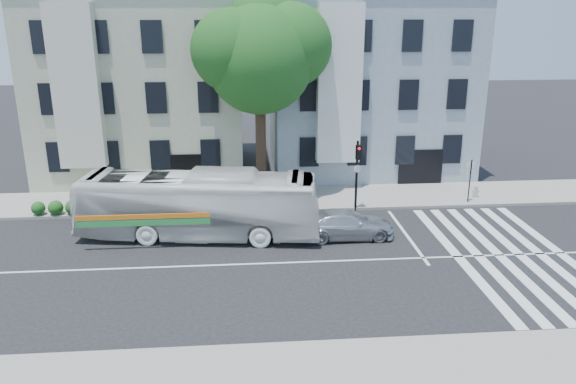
{
  "coord_description": "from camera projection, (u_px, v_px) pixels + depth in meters",
  "views": [
    {
      "loc": [
        -0.97,
        -21.06,
        9.98
      ],
      "look_at": [
        0.94,
        2.08,
        2.4
      ],
      "focal_mm": 35.0,
      "sensor_mm": 36.0,
      "label": 1
    }
  ],
  "objects": [
    {
      "name": "sidewalk_far",
      "position": [
        262.0,
        199.0,
        30.68
      ],
      "size": [
        80.0,
        4.0,
        0.15
      ],
      "primitive_type": "cube",
      "color": "gray",
      "rests_on": "ground"
    },
    {
      "name": "fire_hydrant",
      "position": [
        476.0,
        191.0,
        30.7
      ],
      "size": [
        0.39,
        0.23,
        0.69
      ],
      "rotation": [
        0.0,
        0.0,
        -0.15
      ],
      "color": "#AFAFAB",
      "rests_on": "sidewalk_far"
    },
    {
      "name": "ground",
      "position": [
        269.0,
        263.0,
        23.13
      ],
      "size": [
        120.0,
        120.0,
        0.0
      ],
      "primitive_type": "plane",
      "color": "black",
      "rests_on": "ground"
    },
    {
      "name": "building_left",
      "position": [
        145.0,
        84.0,
        35.08
      ],
      "size": [
        12.0,
        10.0,
        11.0
      ],
      "primitive_type": "cube",
      "color": "#A9AE92",
      "rests_on": "ground"
    },
    {
      "name": "hedge",
      "position": [
        125.0,
        206.0,
        28.39
      ],
      "size": [
        8.52,
        2.27,
        0.7
      ],
      "primitive_type": null,
      "rotation": [
        0.0,
        0.0,
        0.17
      ],
      "color": "#23531B",
      "rests_on": "sidewalk_far"
    },
    {
      "name": "sedan",
      "position": [
        346.0,
        224.0,
        25.58
      ],
      "size": [
        1.86,
        4.44,
        1.28
      ],
      "primitive_type": "imported",
      "rotation": [
        0.0,
        0.0,
        1.59
      ],
      "color": "silver",
      "rests_on": "ground"
    },
    {
      "name": "bus",
      "position": [
        199.0,
        205.0,
        25.44
      ],
      "size": [
        4.0,
        11.25,
        3.06
      ],
      "primitive_type": "imported",
      "rotation": [
        0.0,
        0.0,
        1.44
      ],
      "color": "silver",
      "rests_on": "ground"
    },
    {
      "name": "far_sign_pole",
      "position": [
        470.0,
        175.0,
        29.63
      ],
      "size": [
        0.42,
        0.19,
        2.33
      ],
      "rotation": [
        0.0,
        0.0,
        0.17
      ],
      "color": "black",
      "rests_on": "sidewalk_far"
    },
    {
      "name": "street_tree",
      "position": [
        260.0,
        53.0,
        28.98
      ],
      "size": [
        7.3,
        5.9,
        11.1
      ],
      "color": "#2D2116",
      "rests_on": "ground"
    },
    {
      "name": "building_right",
      "position": [
        365.0,
        82.0,
        36.18
      ],
      "size": [
        12.0,
        10.0,
        11.0
      ],
      "primitive_type": "cube",
      "color": "#8693A0",
      "rests_on": "ground"
    },
    {
      "name": "traffic_signal",
      "position": [
        357.0,
        167.0,
        28.39
      ],
      "size": [
        0.38,
        0.51,
        3.7
      ],
      "rotation": [
        0.0,
        0.0,
        0.33
      ],
      "color": "black",
      "rests_on": "ground"
    }
  ]
}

